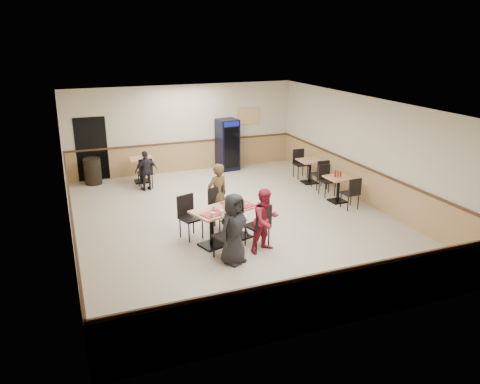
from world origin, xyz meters
name	(u,v)px	position (x,y,z in m)	size (l,w,h in m)	color
ground	(234,220)	(0.00, 0.00, 0.00)	(10.00, 10.00, 0.00)	beige
room_shell	(258,167)	(1.78, 2.55, 0.58)	(10.00, 10.00, 10.00)	silver
main_table	(225,219)	(-0.66, -1.16, 0.56)	(1.73, 1.24, 0.84)	black
main_chairs	(223,221)	(-0.71, -1.18, 0.53)	(1.90, 2.18, 1.06)	black
diner_woman_left	(234,229)	(-0.84, -2.22, 0.77)	(0.75, 0.49, 1.54)	black
diner_woman_right	(266,220)	(0.01, -1.94, 0.73)	(0.71, 0.55, 1.46)	maroon
diner_man_opposite	(218,194)	(-0.48, -0.10, 0.80)	(0.58, 0.38, 1.60)	brown
lone_diner	(146,171)	(-1.66, 3.29, 0.62)	(0.73, 0.30, 1.24)	black
tabletop_clutter	(228,208)	(-0.62, -1.24, 0.86)	(1.40, 1.01, 0.12)	red
side_table_near	(338,185)	(3.29, 0.24, 0.49)	(0.72, 0.72, 0.74)	black
side_table_near_chair_south	(350,192)	(3.29, -0.36, 0.47)	(0.44, 0.44, 0.94)	black
side_table_near_chair_north	(327,180)	(3.29, 0.83, 0.47)	(0.44, 0.44, 0.94)	black
side_table_far	(310,168)	(3.41, 2.12, 0.51)	(0.74, 0.74, 0.77)	black
side_table_far_chair_south	(320,173)	(3.41, 1.51, 0.49)	(0.45, 0.45, 0.97)	black
side_table_far_chair_north	(301,164)	(3.41, 2.74, 0.49)	(0.45, 0.45, 0.97)	black
condiment_caddy	(337,174)	(3.26, 0.29, 0.83)	(0.23, 0.06, 0.20)	red
back_table	(141,166)	(-1.66, 4.20, 0.53)	(0.75, 0.75, 0.80)	black
back_table_chair_lone	(145,172)	(-1.66, 3.56, 0.51)	(0.47, 0.47, 1.01)	black
pepsi_cooler	(228,145)	(1.47, 4.59, 0.90)	(0.75, 0.75, 1.81)	black
trash_bin	(93,171)	(-3.17, 4.55, 0.43)	(0.54, 0.54, 0.85)	black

